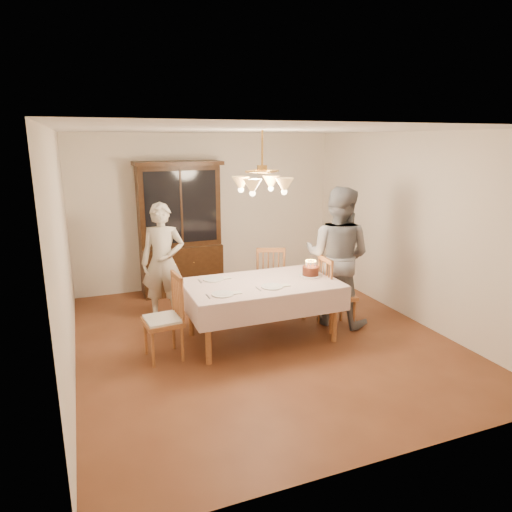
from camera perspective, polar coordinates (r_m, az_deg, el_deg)
name	(u,v)px	position (r m, az deg, el deg)	size (l,w,h in m)	color
ground	(262,338)	(5.99, 0.71, -10.23)	(5.00, 5.00, 0.00)	brown
room_shell	(262,217)	(5.52, 0.76, 4.87)	(5.00, 5.00, 5.00)	white
dining_table	(262,288)	(5.74, 0.73, -4.01)	(1.90, 1.10, 0.76)	brown
china_hutch	(180,231)	(7.59, -9.47, 3.15)	(1.38, 0.54, 2.16)	black
chair_far_side	(270,282)	(6.78, 1.77, -3.22)	(0.56, 0.55, 1.00)	brown
chair_left_end	(163,321)	(5.42, -11.49, -8.01)	(0.46, 0.47, 1.00)	brown
chair_right_end	(336,296)	(6.25, 9.98, -5.00)	(0.45, 0.47, 1.00)	brown
elderly_woman	(163,263)	(6.46, -11.55, -0.81)	(0.61, 0.40, 1.67)	beige
adult_in_grey	(337,256)	(6.30, 10.13, -0.06)	(0.92, 0.72, 1.90)	slate
birthday_cake	(310,272)	(6.00, 6.83, -1.94)	(0.30, 0.30, 0.21)	white
place_setting_near_left	(224,294)	(5.28, -4.06, -4.77)	(0.40, 0.26, 0.02)	white
place_setting_near_right	(273,287)	(5.53, 2.13, -3.84)	(0.41, 0.27, 0.02)	white
place_setting_far_left	(214,279)	(5.84, -5.23, -2.89)	(0.41, 0.27, 0.02)	white
chandelier	(262,184)	(5.47, 0.77, 8.96)	(0.62, 0.62, 0.73)	#BF8C3F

